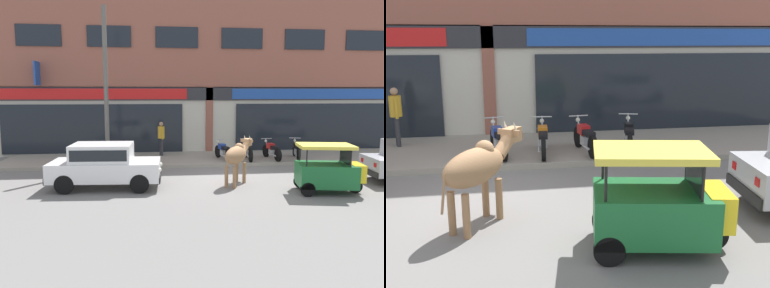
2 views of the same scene
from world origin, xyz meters
The scene contains 12 objects.
ground_plane centered at (0.00, 0.00, 0.00)m, with size 90.00×90.00×0.00m, color slate.
sidewalk centered at (0.00, 3.97, 0.07)m, with size 19.00×3.55×0.15m, color gray.
shop_building centered at (0.00, 6.01, 4.62)m, with size 23.00×1.40×9.65m.
cow centered at (-0.09, -0.84, 1.01)m, with size 1.45×1.85×1.61m.
car_0 centered at (-4.49, -0.81, 0.81)m, with size 3.69×1.81×1.46m.
auto_rickshaw centered at (2.49, -2.19, 0.66)m, with size 2.10×1.46×1.52m.
motorcycle_0 centered at (0.22, 3.15, 0.53)m, with size 0.59×1.80×0.88m.
motorcycle_1 centered at (1.33, 3.04, 0.53)m, with size 0.52×1.81×0.88m.
motorcycle_2 centered at (2.42, 3.04, 0.53)m, with size 0.52×1.81×0.88m.
motorcycle_3 centered at (3.60, 3.10, 0.53)m, with size 0.68×1.78×0.88m.
pedestrian centered at (-2.48, 4.60, 1.13)m, with size 0.32×0.48×1.60m.
utility_pole centered at (-4.75, 2.50, 3.33)m, with size 0.18×0.18×6.38m, color #595651.
Camera 1 is at (-2.99, -13.04, 3.08)m, focal length 35.00 mm.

